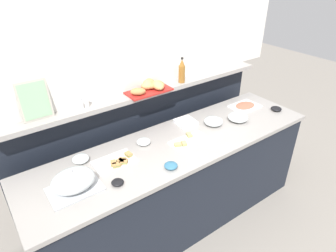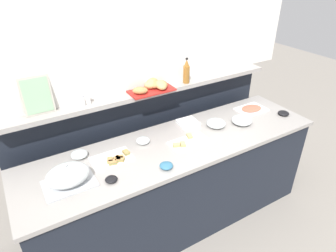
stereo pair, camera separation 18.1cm
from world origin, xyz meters
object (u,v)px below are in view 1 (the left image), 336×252
Objects in this scene: glass_bowl_extra at (144,142)px; condiment_bowl_red at (118,182)px; sandwich_platter_side at (117,161)px; glass_bowl_large at (213,122)px; glass_bowl_small at (81,159)px; salt_shaker at (81,104)px; framed_picture at (34,100)px; vinegar_bottle_amber at (182,71)px; glass_bowl_medium at (238,117)px; serving_cloche at (73,181)px; bread_basket at (151,86)px; napkin_stack at (186,122)px; condiment_bowl_dark at (276,109)px; pepper_shaker at (87,102)px; sandwich_platter_front at (188,141)px; cold_cuts_platter at (245,106)px; condiment_bowl_cream at (171,166)px.

condiment_bowl_red is (-0.40, -0.31, -0.01)m from glass_bowl_extra.
glass_bowl_extra reaches higher than sandwich_platter_side.
glass_bowl_large is at bearing 11.21° from condiment_bowl_red.
salt_shaker is (0.14, 0.22, 0.33)m from glass_bowl_small.
vinegar_bottle_amber is at bearing -2.78° from framed_picture.
glass_bowl_extra is 0.77m from vinegar_bottle_amber.
serving_cloche is at bearing -179.24° from glass_bowl_medium.
framed_picture is at bearing 177.06° from bread_basket.
glass_bowl_small reaches higher than napkin_stack.
salt_shaker is at bearing 57.37° from glass_bowl_small.
condiment_bowl_dark is at bearing -19.89° from napkin_stack.
sandwich_platter_side is 2.95× the size of condiment_bowl_dark.
glass_bowl_large is 1.12m from pepper_shaker.
napkin_stack is (0.89, 0.38, -0.00)m from condiment_bowl_red.
serving_cloche is 1.57m from glass_bowl_medium.
framed_picture reaches higher than bread_basket.
condiment_bowl_red is at bearing -168.79° from glass_bowl_large.
framed_picture is (-1.59, 0.52, 0.42)m from glass_bowl_medium.
sandwich_platter_front is at bearing -17.53° from glass_bowl_small.
pepper_shaker is at bearing 142.60° from sandwich_platter_front.
serving_cloche is at bearing 178.36° from condiment_bowl_dark.
bread_basket is (0.58, -0.01, -0.00)m from pepper_shaker.
sandwich_platter_side is at bearing 171.70° from sandwich_platter_front.
glass_bowl_small is 0.86m from bread_basket.
vinegar_bottle_amber reaches higher than pepper_shaker.
condiment_bowl_red is (-0.71, -0.13, 0.01)m from sandwich_platter_front.
sandwich_platter_front is 3.89× the size of condiment_bowl_red.
condiment_bowl_dark is (2.04, -0.06, -0.05)m from serving_cloche.
vinegar_bottle_amber reaches higher than glass_bowl_small.
framed_picture reaches higher than condiment_bowl_red.
glass_bowl_medium is (1.21, -0.08, 0.02)m from sandwich_platter_side.
salt_shaker is at bearing 168.39° from cold_cuts_platter.
glass_bowl_extra is 0.50m from napkin_stack.
condiment_bowl_cream is at bearing -46.78° from framed_picture.
serving_cloche is 1.39m from vinegar_bottle_amber.
serving_cloche is (-0.36, -0.10, 0.06)m from sandwich_platter_side.
sandwich_platter_side is at bearing 15.93° from serving_cloche.
glass_bowl_small is 1.26× the size of condiment_bowl_cream.
napkin_stack is at bearing 160.11° from condiment_bowl_dark.
condiment_bowl_red is at bearing -169.84° from sandwich_platter_front.
glass_bowl_extra reaches higher than condiment_bowl_red.
glass_bowl_small is at bearing 170.03° from condiment_bowl_dark.
condiment_bowl_dark is 1.20× the size of salt_shaker.
glass_bowl_extra is at bearing 89.55° from condiment_bowl_cream.
pepper_shaker is (0.34, 0.50, 0.28)m from serving_cloche.
salt_shaker is 0.31× the size of framed_picture.
vinegar_bottle_amber is at bearing 22.53° from sandwich_platter_side.
sandwich_platter_side is at bearing -145.50° from bread_basket.
glass_bowl_extra is 1.32× the size of condiment_bowl_red.
glass_bowl_small reaches higher than glass_bowl_extra.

